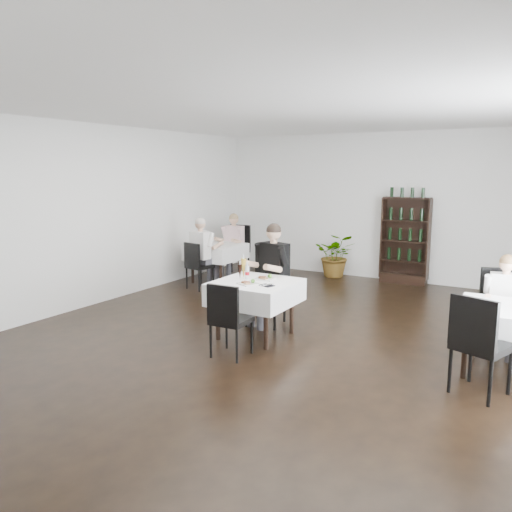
{
  "coord_description": "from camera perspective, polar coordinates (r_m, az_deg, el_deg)",
  "views": [
    {
      "loc": [
        3.02,
        -5.62,
        2.24
      ],
      "look_at": [
        -0.41,
        0.2,
        1.08
      ],
      "focal_mm": 35.0,
      "sensor_mm": 36.0,
      "label": 1
    }
  ],
  "objects": [
    {
      "name": "left_chair_far",
      "position": [
        10.79,
        -2.16,
        1.1
      ],
      "size": [
        0.52,
        0.52,
        1.07
      ],
      "color": "black",
      "rests_on": "ground"
    },
    {
      "name": "diner_main",
      "position": [
        7.23,
        1.62,
        -1.2
      ],
      "size": [
        0.62,
        0.66,
        1.49
      ],
      "color": "#43424A",
      "rests_on": "ground"
    },
    {
      "name": "left_chair_near",
      "position": [
        9.48,
        -6.79,
        -0.77
      ],
      "size": [
        0.49,
        0.49,
        0.9
      ],
      "color": "black",
      "rests_on": "ground"
    },
    {
      "name": "potted_tree",
      "position": [
        10.69,
        9.13,
        0.1
      ],
      "size": [
        1.0,
        0.92,
        0.93
      ],
      "primitive_type": "imported",
      "rotation": [
        0.0,
        0.0,
        0.26
      ],
      "color": "#2A591E",
      "rests_on": "ground"
    },
    {
      "name": "pilsner_dark",
      "position": [
        6.8,
        -1.85,
        -1.8
      ],
      "size": [
        0.06,
        0.06,
        0.26
      ],
      "color": "black",
      "rests_on": "main_table"
    },
    {
      "name": "plate_near",
      "position": [
        6.52,
        -0.89,
        -3.11
      ],
      "size": [
        0.3,
        0.3,
        0.07
      ],
      "color": "white",
      "rests_on": "main_table"
    },
    {
      "name": "right_chair_far",
      "position": [
        6.94,
        26.28,
        -5.01
      ],
      "size": [
        0.61,
        0.62,
        1.03
      ],
      "color": "black",
      "rests_on": "ground"
    },
    {
      "name": "main_chair_near",
      "position": [
        6.01,
        -3.23,
        -6.82
      ],
      "size": [
        0.43,
        0.44,
        0.92
      ],
      "color": "black",
      "rests_on": "ground"
    },
    {
      "name": "room_shell",
      "position": [
        6.43,
        2.25,
        3.16
      ],
      "size": [
        9.0,
        9.0,
        9.0
      ],
      "color": "black",
      "rests_on": "ground"
    },
    {
      "name": "left_table",
      "position": [
        10.07,
        -4.59,
        0.49
      ],
      "size": [
        0.98,
        0.98,
        0.77
      ],
      "color": "black",
      "rests_on": "ground"
    },
    {
      "name": "diner_right_far",
      "position": [
        6.75,
        26.54,
        -4.28
      ],
      "size": [
        0.49,
        0.51,
        1.24
      ],
      "color": "#43424A",
      "rests_on": "ground"
    },
    {
      "name": "right_table",
      "position": [
        6.15,
        26.55,
        -6.56
      ],
      "size": [
        0.98,
        0.98,
        0.77
      ],
      "color": "black",
      "rests_on": "ground"
    },
    {
      "name": "napkin_cutlery",
      "position": [
        6.44,
        1.27,
        -3.36
      ],
      "size": [
        0.21,
        0.19,
        0.02
      ],
      "color": "black",
      "rests_on": "main_table"
    },
    {
      "name": "plate_far",
      "position": [
        6.8,
        1.05,
        -2.55
      ],
      "size": [
        0.28,
        0.28,
        0.08
      ],
      "color": "white",
      "rests_on": "main_table"
    },
    {
      "name": "pilsner_lager",
      "position": [
        6.87,
        -1.43,
        -1.39
      ],
      "size": [
        0.08,
        0.08,
        0.34
      ],
      "color": "gold",
      "rests_on": "main_table"
    },
    {
      "name": "diner_left_near",
      "position": [
        9.56,
        -6.07,
        1.02
      ],
      "size": [
        0.54,
        0.56,
        1.37
      ],
      "color": "#43424A",
      "rests_on": "ground"
    },
    {
      "name": "wine_shelf",
      "position": [
        10.32,
        16.66,
        1.61
      ],
      "size": [
        0.9,
        0.28,
        1.75
      ],
      "color": "black",
      "rests_on": "ground"
    },
    {
      "name": "diner_left_far",
      "position": [
        10.43,
        -2.75,
        1.75
      ],
      "size": [
        0.51,
        0.51,
        1.35
      ],
      "color": "#43424A",
      "rests_on": "ground"
    },
    {
      "name": "right_chair_near",
      "position": [
        5.45,
        24.04,
        -8.7
      ],
      "size": [
        0.61,
        0.61,
        1.04
      ],
      "color": "black",
      "rests_on": "ground"
    },
    {
      "name": "main_chair_far",
      "position": [
        7.34,
        1.39,
        -2.91
      ],
      "size": [
        0.57,
        0.57,
        1.1
      ],
      "color": "black",
      "rests_on": "ground"
    },
    {
      "name": "coke_bottle",
      "position": [
        6.81,
        -1.0,
        -1.88
      ],
      "size": [
        0.06,
        0.06,
        0.23
      ],
      "color": "silver",
      "rests_on": "main_table"
    },
    {
      "name": "main_table",
      "position": [
        6.73,
        -0.06,
        -4.14
      ],
      "size": [
        1.03,
        1.03,
        0.77
      ],
      "color": "black",
      "rests_on": "ground"
    }
  ]
}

